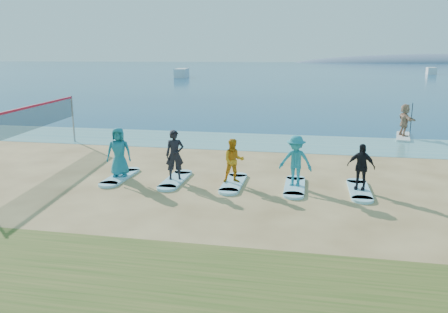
% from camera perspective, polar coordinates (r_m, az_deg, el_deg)
% --- Properties ---
extents(ground, '(600.00, 600.00, 0.00)m').
position_cam_1_polar(ground, '(14.10, -4.41, -6.04)').
color(ground, tan).
rests_on(ground, ground).
extents(shallow_water, '(600.00, 600.00, 0.00)m').
position_cam_1_polar(shallow_water, '(24.05, 2.25, 2.02)').
color(shallow_water, teal).
rests_on(shallow_water, ground).
extents(ocean, '(600.00, 600.00, 0.00)m').
position_cam_1_polar(ocean, '(172.93, 10.09, 11.33)').
color(ocean, navy).
rests_on(ocean, ground).
extents(volleyball_net, '(1.32, 9.01, 2.50)m').
position_cam_1_polar(volleyball_net, '(21.04, -23.82, 4.57)').
color(volleyball_net, gray).
rests_on(volleyball_net, ground).
extents(paddleboard, '(1.23, 3.08, 0.12)m').
position_cam_1_polar(paddleboard, '(27.13, 22.35, 2.42)').
color(paddleboard, silver).
rests_on(paddleboard, ground).
extents(paddleboarder, '(0.93, 1.77, 1.82)m').
position_cam_1_polar(paddleboarder, '(26.98, 22.53, 4.45)').
color(paddleboarder, tan).
rests_on(paddleboarder, paddleboard).
extents(boat_offshore_a, '(3.79, 9.34, 1.87)m').
position_cam_1_polar(boat_offshore_a, '(96.83, -5.52, 10.26)').
color(boat_offshore_a, silver).
rests_on(boat_offshore_a, ground).
extents(boat_offshore_b, '(2.77, 5.86, 1.69)m').
position_cam_1_polar(boat_offshore_b, '(124.16, 25.41, 9.69)').
color(boat_offshore_b, silver).
rests_on(boat_offshore_b, ground).
extents(surfboard_0, '(0.70, 2.20, 0.09)m').
position_cam_1_polar(surfboard_0, '(17.29, -13.40, -2.60)').
color(surfboard_0, '#99D9ED').
rests_on(surfboard_0, ground).
extents(student_0, '(1.03, 0.79, 1.87)m').
position_cam_1_polar(student_0, '(17.06, -13.57, 0.58)').
color(student_0, '#1A6D80').
rests_on(student_0, surfboard_0).
extents(surfboard_1, '(0.70, 2.20, 0.09)m').
position_cam_1_polar(surfboard_1, '(16.51, -6.36, -3.06)').
color(surfboard_1, '#99D9ED').
rests_on(surfboard_1, ground).
extents(student_1, '(0.79, 0.65, 1.85)m').
position_cam_1_polar(student_1, '(16.27, -6.45, 0.22)').
color(student_1, black).
rests_on(student_1, surfboard_1).
extents(surfboard_2, '(0.70, 2.20, 0.09)m').
position_cam_1_polar(surfboard_2, '(16.01, 1.25, -3.50)').
color(surfboard_2, '#99D9ED').
rests_on(surfboard_2, ground).
extents(student_2, '(0.92, 0.81, 1.60)m').
position_cam_1_polar(student_2, '(15.79, 1.26, -0.56)').
color(student_2, orange).
rests_on(student_2, surfboard_2).
extents(surfboard_3, '(0.70, 2.20, 0.09)m').
position_cam_1_polar(surfboard_3, '(15.80, 9.21, -3.90)').
color(surfboard_3, '#99D9ED').
rests_on(surfboard_3, ground).
extents(student_3, '(1.27, 0.87, 1.80)m').
position_cam_1_polar(student_3, '(15.55, 9.34, -0.56)').
color(student_3, teal).
rests_on(student_3, surfboard_3).
extents(surfboard_4, '(0.70, 2.20, 0.09)m').
position_cam_1_polar(surfboard_4, '(15.90, 17.24, -4.22)').
color(surfboard_4, '#99D9ED').
rests_on(surfboard_4, ground).
extents(student_4, '(1.01, 0.66, 1.60)m').
position_cam_1_polar(student_4, '(15.68, 17.45, -1.26)').
color(student_4, black).
rests_on(student_4, surfboard_4).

